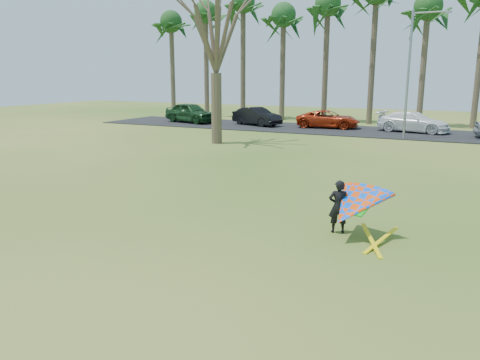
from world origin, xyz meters
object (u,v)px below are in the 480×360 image
at_px(car_2, 328,119).
at_px(car_3, 413,122).
at_px(bare_tree_left, 216,25).
at_px(car_1, 257,116).
at_px(car_0, 191,113).
at_px(kite_flyer, 353,206).
at_px(streetlight, 411,69).

height_order(car_2, car_3, car_3).
bearing_deg(bare_tree_left, car_1, 100.67).
height_order(car_0, kite_flyer, kite_flyer).
height_order(bare_tree_left, car_1, bare_tree_left).
distance_m(car_1, kite_flyer, 27.07).
distance_m(bare_tree_left, streetlight, 12.58).
bearing_deg(car_1, car_2, -62.48).
xyz_separation_m(bare_tree_left, car_3, (10.11, 10.89, -6.13)).
bearing_deg(kite_flyer, bare_tree_left, 130.36).
bearing_deg(streetlight, car_1, 165.16).
xyz_separation_m(streetlight, car_3, (-0.05, 3.89, -3.67)).
bearing_deg(kite_flyer, car_3, 92.97).
height_order(car_3, kite_flyer, kite_flyer).
bearing_deg(streetlight, car_2, 148.31).
bearing_deg(car_0, bare_tree_left, -125.78).
height_order(streetlight, car_0, streetlight).
bearing_deg(car_2, car_0, 89.11).
bearing_deg(car_0, car_2, -69.78).
relative_size(car_0, car_2, 1.04).
height_order(bare_tree_left, car_2, bare_tree_left).
distance_m(car_2, car_3, 6.27).
distance_m(bare_tree_left, car_1, 12.05).
xyz_separation_m(car_2, kite_flyer, (7.52, -24.28, 0.11)).
relative_size(streetlight, kite_flyer, 3.35).
xyz_separation_m(car_1, car_3, (12.04, 0.69, 0.00)).
bearing_deg(car_3, bare_tree_left, 147.53).
height_order(streetlight, car_3, streetlight).
relative_size(car_1, car_2, 0.92).
bearing_deg(streetlight, kite_flyer, -86.59).
distance_m(car_1, car_2, 5.81).
bearing_deg(car_1, car_0, 114.52).
height_order(car_1, car_3, car_3).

